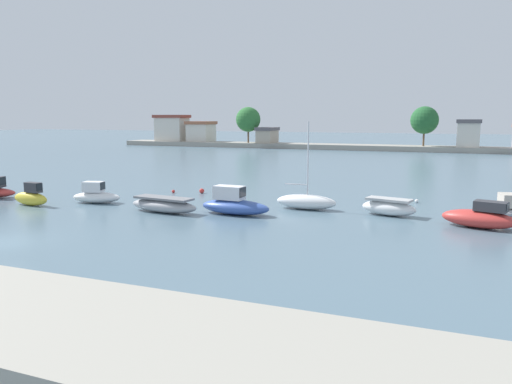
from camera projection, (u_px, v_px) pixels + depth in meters
moored_boat_1 at (31, 197)px, 37.49m from camera, size 3.48×1.27×1.77m
moored_boat_2 at (96, 195)px, 38.60m from camera, size 4.02×2.31×1.67m
moored_boat_3 at (164, 205)px, 34.77m from camera, size 5.57×2.09×1.09m
moored_boat_4 at (234, 204)px, 34.05m from camera, size 5.08×2.03×1.95m
moored_boat_5 at (306, 202)px, 35.96m from camera, size 4.44×1.53×6.33m
moored_boat_6 at (389, 207)px, 33.66m from camera, size 3.94×2.21×1.18m
moored_boat_7 at (480, 217)px, 29.87m from camera, size 4.61×2.73×1.67m
mooring_buoy_0 at (417, 201)px, 38.67m from camera, size 0.29×0.29×0.29m
mooring_buoy_1 at (202, 191)px, 43.54m from camera, size 0.43×0.43×0.43m
mooring_buoy_2 at (173, 191)px, 43.75m from camera, size 0.28×0.28×0.28m
distant_shoreline at (314, 135)px, 105.57m from camera, size 102.94×7.47×8.88m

